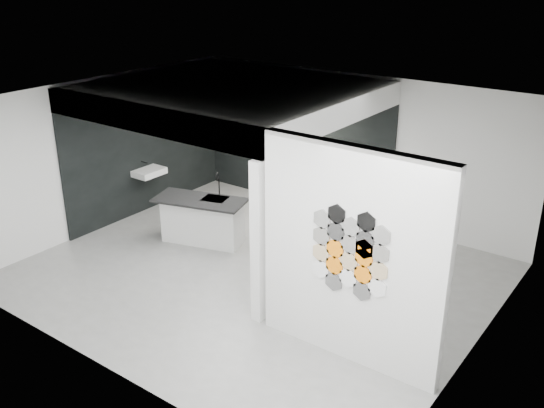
{
  "coord_description": "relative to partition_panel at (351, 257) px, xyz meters",
  "views": [
    {
      "loc": [
        5.3,
        -6.79,
        4.74
      ],
      "look_at": [
        0.1,
        0.3,
        1.15
      ],
      "focal_mm": 40.0,
      "sensor_mm": 36.0,
      "label": 1
    }
  ],
  "objects": [
    {
      "name": "bulkhead",
      "position": [
        -3.52,
        2.0,
        1.15
      ],
      "size": [
        4.4,
        4.0,
        0.4
      ],
      "primitive_type": "cube",
      "color": "silver",
      "rests_on": "corner_column"
    },
    {
      "name": "kettle",
      "position": [
        -2.33,
        3.87,
        -0.01
      ],
      "size": [
        0.21,
        0.21,
        0.14
      ],
      "primitive_type": "ellipsoid",
      "rotation": [
        0.0,
        0.0,
        -0.33
      ],
      "color": "black",
      "rests_on": "display_shelf"
    },
    {
      "name": "floor",
      "position": [
        -2.23,
        1.0,
        -1.4
      ],
      "size": [
        7.0,
        6.0,
        0.01
      ],
      "primitive_type": "cube",
      "color": "slate"
    },
    {
      "name": "partition_panel",
      "position": [
        0.0,
        0.0,
        0.0
      ],
      "size": [
        2.45,
        0.15,
        2.8
      ],
      "primitive_type": "cube",
      "color": "silver",
      "rests_on": "floor"
    },
    {
      "name": "fascia_beam",
      "position": [
        -3.52,
        0.08,
        1.15
      ],
      "size": [
        4.4,
        0.16,
        0.4
      ],
      "primitive_type": "cube",
      "color": "silver",
      "rests_on": "corner_column"
    },
    {
      "name": "bay_clad_back",
      "position": [
        -3.52,
        3.97,
        -0.22
      ],
      "size": [
        4.4,
        0.04,
        2.35
      ],
      "primitive_type": "cube",
      "color": "black",
      "rests_on": "floor"
    },
    {
      "name": "kitchen_island",
      "position": [
        -3.73,
        1.4,
        -0.97
      ],
      "size": [
        1.73,
        1.13,
        1.29
      ],
      "rotation": [
        0.0,
        0.0,
        0.29
      ],
      "color": "silver",
      "rests_on": "floor"
    },
    {
      "name": "stockpot",
      "position": [
        -4.7,
        3.87,
        0.01
      ],
      "size": [
        0.27,
        0.27,
        0.18
      ],
      "primitive_type": "cylinder",
      "rotation": [
        0.0,
        0.0,
        0.25
      ],
      "color": "black",
      "rests_on": "display_shelf"
    },
    {
      "name": "glass_vase",
      "position": [
        -2.08,
        3.87,
        -0.01
      ],
      "size": [
        0.13,
        0.13,
        0.14
      ],
      "primitive_type": "cylinder",
      "rotation": [
        0.0,
        0.0,
        0.37
      ],
      "color": "gray",
      "rests_on": "display_shelf"
    },
    {
      "name": "bottle_dark",
      "position": [
        -3.91,
        3.87,
        -0.01
      ],
      "size": [
        0.06,
        0.06,
        0.14
      ],
      "primitive_type": "cylinder",
      "rotation": [
        0.0,
        0.0,
        -0.14
      ],
      "color": "black",
      "rests_on": "display_shelf"
    },
    {
      "name": "corner_column",
      "position": [
        -1.41,
        0.0,
        -0.22
      ],
      "size": [
        0.16,
        0.16,
        2.35
      ],
      "primitive_type": "cube",
      "color": "silver",
      "rests_on": "floor"
    },
    {
      "name": "glass_bowl",
      "position": [
        -2.08,
        3.87,
        -0.03
      ],
      "size": [
        0.15,
        0.15,
        0.09
      ],
      "primitive_type": "cylinder",
      "rotation": [
        0.0,
        0.0,
        0.16
      ],
      "color": "gray",
      "rests_on": "display_shelf"
    },
    {
      "name": "utensil_cup",
      "position": [
        -4.22,
        3.87,
        -0.03
      ],
      "size": [
        0.08,
        0.08,
        0.1
      ],
      "primitive_type": "cylinder",
      "rotation": [
        0.0,
        0.0,
        -0.05
      ],
      "color": "black",
      "rests_on": "display_shelf"
    },
    {
      "name": "wall_basin",
      "position": [
        -5.46,
        1.8,
        -0.55
      ],
      "size": [
        0.4,
        0.6,
        0.12
      ],
      "primitive_type": "cube",
      "color": "silver",
      "rests_on": "bay_clad_left"
    },
    {
      "name": "display_shelf",
      "position": [
        -3.43,
        3.87,
        -0.1
      ],
      "size": [
        3.0,
        0.15,
        0.04
      ],
      "primitive_type": "cube",
      "color": "black",
      "rests_on": "bay_clad_back"
    },
    {
      "name": "hex_tile_cluster",
      "position": [
        0.03,
        -0.09,
        0.1
      ],
      "size": [
        1.04,
        0.02,
        1.16
      ],
      "color": "white",
      "rests_on": "partition_panel"
    },
    {
      "name": "bay_clad_left",
      "position": [
        -5.7,
        2.0,
        -0.22
      ],
      "size": [
        0.04,
        4.0,
        2.35
      ],
      "primitive_type": "cube",
      "color": "black",
      "rests_on": "floor"
    }
  ]
}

